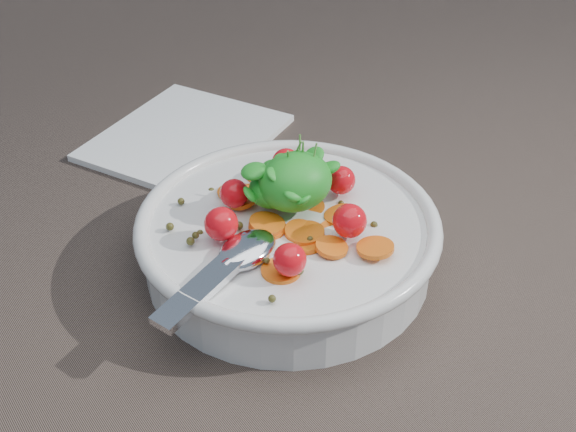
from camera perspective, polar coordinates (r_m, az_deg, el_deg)
ground at (r=0.60m, az=-2.49°, el=-3.65°), size 6.00×6.00×0.00m
bowl at (r=0.58m, az=-0.02°, el=-1.70°), size 0.26×0.24×0.10m
napkin at (r=0.77m, az=-8.08°, el=6.18°), size 0.23×0.22×0.01m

